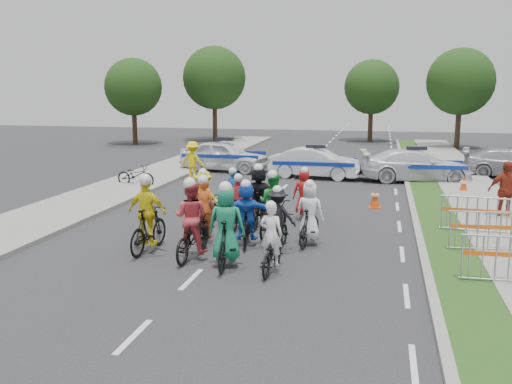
% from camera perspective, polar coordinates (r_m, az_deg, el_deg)
% --- Properties ---
extents(ground, '(90.00, 90.00, 0.00)m').
position_cam_1_polar(ground, '(12.78, -6.50, -8.69)').
color(ground, '#28282B').
rests_on(ground, ground).
extents(curb_right, '(0.20, 60.00, 0.12)m').
position_cam_1_polar(curb_right, '(16.94, 15.92, -4.03)').
color(curb_right, gray).
rests_on(curb_right, ground).
extents(grass_strip, '(1.20, 60.00, 0.11)m').
position_cam_1_polar(grass_strip, '(17.00, 18.28, -4.12)').
color(grass_strip, '#1F4516').
rests_on(grass_strip, ground).
extents(sidewalk_right, '(2.40, 60.00, 0.13)m').
position_cam_1_polar(sidewalk_right, '(17.28, 24.24, -4.26)').
color(sidewalk_right, gray).
rests_on(sidewalk_right, ground).
extents(sidewalk_left, '(3.00, 60.00, 0.13)m').
position_cam_1_polar(sidewalk_left, '(19.90, -19.64, -2.10)').
color(sidewalk_left, gray).
rests_on(sidewalk_left, ground).
extents(rider_0, '(0.65, 1.68, 1.69)m').
position_cam_1_polar(rider_0, '(13.04, 1.55, -5.65)').
color(rider_0, black).
rests_on(rider_0, ground).
extents(rider_1, '(0.90, 1.99, 2.06)m').
position_cam_1_polar(rider_1, '(13.39, -2.94, -4.20)').
color(rider_1, black).
rests_on(rider_1, ground).
extents(rider_2, '(0.88, 2.04, 2.04)m').
position_cam_1_polar(rider_2, '(14.11, -6.45, -3.67)').
color(rider_2, black).
rests_on(rider_2, ground).
extents(rider_3, '(1.06, 1.98, 2.05)m').
position_cam_1_polar(rider_3, '(14.81, -10.75, -2.99)').
color(rider_3, black).
rests_on(rider_3, ground).
extents(rider_4, '(1.00, 1.73, 1.72)m').
position_cam_1_polar(rider_4, '(14.77, 2.18, -3.28)').
color(rider_4, black).
rests_on(rider_4, ground).
extents(rider_5, '(1.49, 1.77, 1.80)m').
position_cam_1_polar(rider_5, '(15.15, -0.97, -2.58)').
color(rider_5, black).
rests_on(rider_5, ground).
extents(rider_6, '(0.89, 1.92, 1.88)m').
position_cam_1_polar(rider_6, '(15.47, -5.15, -2.88)').
color(rider_6, black).
rests_on(rider_6, ground).
extents(rider_7, '(0.82, 1.76, 1.79)m').
position_cam_1_polar(rider_7, '(15.28, 5.38, -2.75)').
color(rider_7, black).
rests_on(rider_7, ground).
extents(rider_8, '(1.00, 1.97, 1.92)m').
position_cam_1_polar(rider_8, '(16.06, 1.70, -2.02)').
color(rider_8, black).
rests_on(rider_8, ground).
extents(rider_9, '(0.88, 1.65, 1.70)m').
position_cam_1_polar(rider_9, '(16.88, -1.70, -1.59)').
color(rider_9, black).
rests_on(rider_9, ground).
extents(rider_10, '(1.07, 1.82, 1.78)m').
position_cam_1_polar(rider_10, '(17.43, -5.21, -1.13)').
color(rider_10, black).
rests_on(rider_10, ground).
extents(rider_11, '(1.56, 1.86, 1.94)m').
position_cam_1_polar(rider_11, '(17.25, 0.29, -0.80)').
color(rider_11, black).
rests_on(rider_11, ground).
extents(rider_12, '(0.66, 1.67, 1.67)m').
position_cam_1_polar(rider_12, '(18.37, -2.26, -0.93)').
color(rider_12, black).
rests_on(rider_12, ground).
extents(rider_13, '(0.80, 1.69, 1.71)m').
position_cam_1_polar(rider_13, '(18.20, 4.84, -0.69)').
color(rider_13, black).
rests_on(rider_13, ground).
extents(police_car_0, '(4.74, 2.49, 1.54)m').
position_cam_1_polar(police_car_0, '(28.84, -3.16, 3.64)').
color(police_car_0, white).
rests_on(police_car_0, ground).
extents(police_car_1, '(4.39, 1.98, 1.40)m').
position_cam_1_polar(police_car_1, '(26.73, 5.97, 2.90)').
color(police_car_1, white).
rests_on(police_car_1, ground).
extents(police_car_2, '(5.13, 2.65, 1.42)m').
position_cam_1_polar(police_car_2, '(26.60, 15.70, 2.57)').
color(police_car_2, white).
rests_on(police_car_2, ground).
extents(spectator_2, '(1.19, 0.71, 1.90)m').
position_cam_1_polar(spectator_2, '(19.69, 23.67, 0.12)').
color(spectator_2, maroon).
rests_on(spectator_2, ground).
extents(marshal_hiviz, '(1.22, 0.82, 1.77)m').
position_cam_1_polar(marshal_hiviz, '(26.08, -6.34, 3.12)').
color(marshal_hiviz, yellow).
rests_on(marshal_hiviz, ground).
extents(barrier_0, '(2.01, 0.55, 1.12)m').
position_cam_1_polar(barrier_0, '(13.18, 23.99, -6.40)').
color(barrier_0, '#A5A8AD').
rests_on(barrier_0, ground).
extents(barrier_1, '(2.04, 0.67, 1.12)m').
position_cam_1_polar(barrier_1, '(15.51, 22.25, -3.83)').
color(barrier_1, '#A5A8AD').
rests_on(barrier_1, ground).
extents(barrier_2, '(2.04, 0.71, 1.12)m').
position_cam_1_polar(barrier_2, '(17.41, 21.19, -2.26)').
color(barrier_2, '#A5A8AD').
rests_on(barrier_2, ground).
extents(cone_0, '(0.40, 0.40, 0.70)m').
position_cam_1_polar(cone_0, '(20.44, 11.81, -0.60)').
color(cone_0, '#F24C0C').
rests_on(cone_0, ground).
extents(cone_1, '(0.40, 0.40, 0.70)m').
position_cam_1_polar(cone_1, '(24.14, 20.06, 0.66)').
color(cone_1, '#F24C0C').
rests_on(cone_1, ground).
extents(parked_bike, '(1.89, 0.92, 0.95)m').
position_cam_1_polar(parked_bike, '(24.86, -11.94, 1.65)').
color(parked_bike, black).
rests_on(parked_bike, ground).
extents(tree_0, '(4.20, 4.20, 6.30)m').
position_cam_1_polar(tree_0, '(43.32, -12.18, 10.22)').
color(tree_0, '#382619').
rests_on(tree_0, ground).
extents(tree_1, '(4.55, 4.55, 6.82)m').
position_cam_1_polar(tree_1, '(41.70, 19.79, 10.33)').
color(tree_1, '#382619').
rests_on(tree_1, ground).
extents(tree_3, '(4.90, 4.90, 7.35)m').
position_cam_1_polar(tree_3, '(45.31, -4.19, 11.31)').
color(tree_3, '#382619').
rests_on(tree_3, ground).
extents(tree_4, '(4.20, 4.20, 6.30)m').
position_cam_1_polar(tree_4, '(45.41, 11.49, 10.24)').
color(tree_4, '#382619').
rests_on(tree_4, ground).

